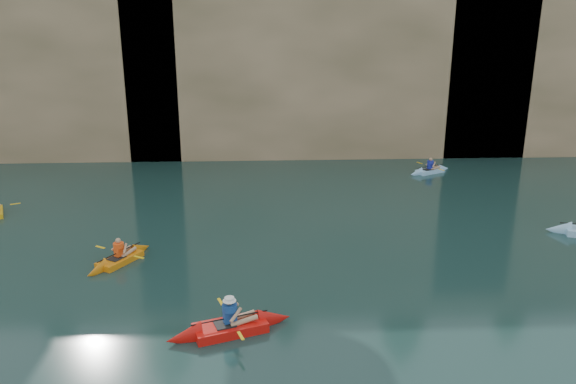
{
  "coord_description": "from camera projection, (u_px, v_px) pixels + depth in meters",
  "views": [
    {
      "loc": [
        -2.15,
        -11.67,
        8.26
      ],
      "look_at": [
        -1.34,
        5.24,
        3.0
      ],
      "focal_mm": 35.0,
      "sensor_mm": 36.0,
      "label": 1
    }
  ],
  "objects": [
    {
      "name": "kayaker_orange",
      "position": [
        120.0,
        259.0,
        19.79
      ],
      "size": [
        2.15,
        2.91,
        1.14
      ],
      "rotation": [
        0.0,
        0.0,
        1.02
      ],
      "color": "orange",
      "rests_on": "ground"
    },
    {
      "name": "kayaker_ltblue_mid",
      "position": [
        430.0,
        170.0,
        31.28
      ],
      "size": [
        2.8,
        1.94,
        1.07
      ],
      "rotation": [
        0.0,
        0.0,
        0.47
      ],
      "color": "#93C7F5",
      "rests_on": "ground"
    },
    {
      "name": "cliff_slab_center",
      "position": [
        330.0,
        63.0,
        33.64
      ],
      "size": [
        24.0,
        2.4,
        11.4
      ],
      "primitive_type": "cube",
      "color": "tan",
      "rests_on": "ground"
    },
    {
      "name": "cliff",
      "position": [
        290.0,
        51.0,
        40.52
      ],
      "size": [
        70.0,
        16.0,
        12.0
      ],
      "primitive_type": "cube",
      "color": "tan",
      "rests_on": "ground"
    },
    {
      "name": "ground",
      "position": [
        353.0,
        372.0,
        13.68
      ],
      "size": [
        160.0,
        160.0,
        0.0
      ],
      "primitive_type": "plane",
      "color": "black",
      "rests_on": "ground"
    },
    {
      "name": "main_kayaker",
      "position": [
        230.0,
        327.0,
        15.37
      ],
      "size": [
        3.59,
        2.28,
        1.31
      ],
      "rotation": [
        0.0,
        0.0,
        0.34
      ],
      "color": "red",
      "rests_on": "ground"
    },
    {
      "name": "sea_cave_east",
      "position": [
        459.0,
        121.0,
        34.41
      ],
      "size": [
        5.0,
        1.0,
        4.5
      ],
      "primitive_type": "cube",
      "color": "black",
      "rests_on": "ground"
    },
    {
      "name": "sea_cave_center",
      "position": [
        231.0,
        133.0,
        33.97
      ],
      "size": [
        3.5,
        1.0,
        3.2
      ],
      "primitive_type": "cube",
      "color": "black",
      "rests_on": "ground"
    }
  ]
}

